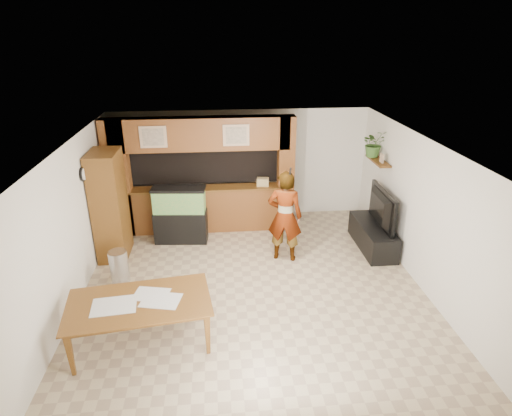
{
  "coord_description": "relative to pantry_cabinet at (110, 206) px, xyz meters",
  "views": [
    {
      "loc": [
        -0.56,
        -6.52,
        4.34
      ],
      "look_at": [
        0.11,
        0.6,
        1.29
      ],
      "focal_mm": 30.0,
      "sensor_mm": 36.0,
      "label": 1
    }
  ],
  "objects": [
    {
      "name": "photo_frame",
      "position": [
        5.55,
        0.3,
        0.73
      ],
      "size": [
        0.04,
        0.14,
        0.19
      ],
      "primitive_type": "cube",
      "rotation": [
        0.0,
        0.0,
        0.06
      ],
      "color": "tan",
      "rests_on": "wall_shelf"
    },
    {
      "name": "wall_shelf",
      "position": [
        5.55,
        0.48,
        0.61
      ],
      "size": [
        0.25,
        0.9,
        0.04
      ],
      "primitive_type": "cube",
      "color": "brown",
      "rests_on": "wall_right"
    },
    {
      "name": "counter_box",
      "position": [
        3.14,
        0.98,
        0.04
      ],
      "size": [
        0.29,
        0.21,
        0.18
      ],
      "primitive_type": "cube",
      "rotation": [
        0.0,
        0.0,
        -0.14
      ],
      "color": "tan",
      "rests_on": "partition"
    },
    {
      "name": "tv_stand",
      "position": [
        5.35,
        -0.2,
        -0.83
      ],
      "size": [
        0.58,
        1.57,
        0.52
      ],
      "primitive_type": "cube",
      "color": "black",
      "rests_on": "floor"
    },
    {
      "name": "floor",
      "position": [
        2.7,
        -1.47,
        -1.09
      ],
      "size": [
        6.5,
        6.5,
        0.0
      ],
      "primitive_type": "plane",
      "color": "tan",
      "rests_on": "ground"
    },
    {
      "name": "wall_right",
      "position": [
        5.7,
        -1.47,
        0.21
      ],
      "size": [
        0.0,
        6.5,
        6.5
      ],
      "primitive_type": "plane",
      "rotation": [
        1.57,
        0.0,
        -1.57
      ],
      "color": "silver",
      "rests_on": "floor"
    },
    {
      "name": "newspaper_c",
      "position": [
        1.1,
        -2.6,
        -0.37
      ],
      "size": [
        0.56,
        0.46,
        0.01
      ],
      "primitive_type": "cube",
      "rotation": [
        0.0,
        0.0,
        -0.21
      ],
      "color": "silver",
      "rests_on": "dining_table"
    },
    {
      "name": "newspaper_a",
      "position": [
        0.62,
        -2.83,
        -0.37
      ],
      "size": [
        0.66,
        0.51,
        0.01
      ],
      "primitive_type": "cube",
      "rotation": [
        0.0,
        0.0,
        0.11
      ],
      "color": "silver",
      "rests_on": "dining_table"
    },
    {
      "name": "television",
      "position": [
        5.35,
        -0.2,
        -0.18
      ],
      "size": [
        0.2,
        1.34,
        0.77
      ],
      "primitive_type": "imported",
      "rotation": [
        0.0,
        0.0,
        1.55
      ],
      "color": "black",
      "rests_on": "tv_stand"
    },
    {
      "name": "aquarium",
      "position": [
        1.31,
        0.48,
        -0.48
      ],
      "size": [
        1.12,
        0.42,
        1.24
      ],
      "rotation": [
        0.0,
        0.0,
        -0.09
      ],
      "color": "black",
      "rests_on": "floor"
    },
    {
      "name": "microphone",
      "position": [
        3.46,
        -0.63,
        0.81
      ],
      "size": [
        0.04,
        0.1,
        0.16
      ],
      "primitive_type": "cylinder",
      "rotation": [
        0.44,
        0.0,
        0.0
      ],
      "color": "black",
      "rests_on": "person"
    },
    {
      "name": "pantry_cabinet",
      "position": [
        0.0,
        0.0,
        0.0
      ],
      "size": [
        0.54,
        0.89,
        2.17
      ],
      "primitive_type": "cube",
      "color": "brown",
      "rests_on": "floor"
    },
    {
      "name": "wall_back",
      "position": [
        2.7,
        1.78,
        0.21
      ],
      "size": [
        6.0,
        0.0,
        6.0
      ],
      "primitive_type": "plane",
      "rotation": [
        1.57,
        0.0,
        0.0
      ],
      "color": "silver",
      "rests_on": "floor"
    },
    {
      "name": "partition",
      "position": [
        1.75,
        1.17,
        0.23
      ],
      "size": [
        4.2,
        0.99,
        2.6
      ],
      "color": "brown",
      "rests_on": "floor"
    },
    {
      "name": "person",
      "position": [
        3.41,
        -0.47,
        -0.16
      ],
      "size": [
        0.77,
        0.61,
        1.85
      ],
      "primitive_type": "imported",
      "rotation": [
        0.0,
        0.0,
        2.87
      ],
      "color": "#8D6D4D",
      "rests_on": "floor"
    },
    {
      "name": "trash_can",
      "position": [
        0.29,
        -1.05,
        -0.78
      ],
      "size": [
        0.34,
        0.34,
        0.62
      ],
      "primitive_type": "cylinder",
      "color": "#B2B2B7",
      "rests_on": "floor"
    },
    {
      "name": "ceiling",
      "position": [
        2.7,
        -1.47,
        1.51
      ],
      "size": [
        6.5,
        6.5,
        0.0
      ],
      "primitive_type": "plane",
      "color": "white",
      "rests_on": "wall_back"
    },
    {
      "name": "newspaper_b",
      "position": [
        1.26,
        -2.76,
        -0.37
      ],
      "size": [
        0.62,
        0.51,
        0.01
      ],
      "primitive_type": "cube",
      "rotation": [
        0.0,
        0.0,
        -0.22
      ],
      "color": "silver",
      "rests_on": "dining_table"
    },
    {
      "name": "wall_left",
      "position": [
        -0.3,
        -1.47,
        0.21
      ],
      "size": [
        0.0,
        6.5,
        6.5
      ],
      "primitive_type": "plane",
      "rotation": [
        1.57,
        0.0,
        1.57
      ],
      "color": "silver",
      "rests_on": "floor"
    },
    {
      "name": "potted_plant",
      "position": [
        5.52,
        0.75,
        0.93
      ],
      "size": [
        0.59,
        0.53,
        0.59
      ],
      "primitive_type": "imported",
      "rotation": [
        0.0,
        0.0,
        0.14
      ],
      "color": "#385F26",
      "rests_on": "wall_shelf"
    },
    {
      "name": "dining_table",
      "position": [
        0.95,
        -2.8,
        -0.73
      ],
      "size": [
        2.16,
        1.39,
        0.71
      ],
      "primitive_type": "imported",
      "rotation": [
        0.0,
        0.0,
        0.14
      ],
      "color": "brown",
      "rests_on": "floor"
    },
    {
      "name": "wall_clock",
      "position": [
        -0.27,
        -0.47,
        0.81
      ],
      "size": [
        0.05,
        0.25,
        0.25
      ],
      "color": "black",
      "rests_on": "wall_left"
    }
  ]
}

